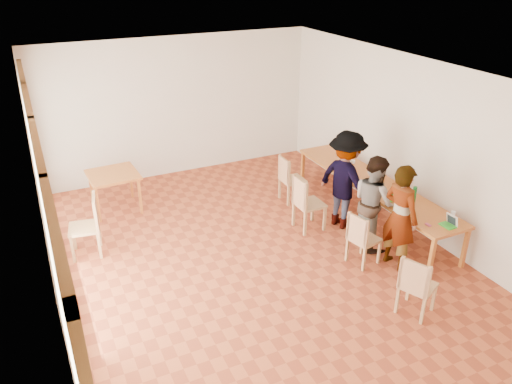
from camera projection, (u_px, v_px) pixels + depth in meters
ground at (257, 259)px, 8.17m from camera, size 8.00×8.00×0.00m
wall_back at (178, 107)px, 10.77m from camera, size 6.00×0.10×3.00m
wall_front at (458, 347)px, 4.26m from camera, size 6.00×0.10×3.00m
wall_right at (413, 145)px, 8.66m from camera, size 0.10×8.00×3.00m
window_wall at (49, 215)px, 6.38m from camera, size 0.10×8.00×3.00m
ceiling at (258, 74)px, 6.85m from camera, size 6.00×8.00×0.04m
communal_table at (373, 184)px, 9.10m from camera, size 0.80×4.00×0.75m
side_table at (113, 177)px, 9.46m from camera, size 0.90×0.90×0.75m
chair_near at (416, 281)px, 6.67m from camera, size 0.57×0.57×0.49m
chair_mid at (361, 234)px, 7.80m from camera, size 0.50×0.50×0.48m
chair_far at (305, 198)px, 8.77m from camera, size 0.48×0.48×0.54m
chair_empty at (288, 175)px, 9.80m from camera, size 0.44×0.44×0.50m
chair_spare at (90, 219)px, 8.06m from camera, size 0.55×0.55×0.55m
person_near at (400, 217)px, 7.64m from camera, size 0.50×0.69×1.73m
person_mid at (374, 202)px, 8.23m from camera, size 0.68×0.84×1.62m
person_far at (346, 180)px, 8.80m from camera, size 0.92×1.29×1.80m
laptop_near at (450, 223)px, 7.62m from camera, size 0.20×0.23×0.19m
laptop_mid at (394, 195)px, 8.46m from camera, size 0.27×0.30×0.22m
laptop_far at (344, 161)px, 9.83m from camera, size 0.27×0.29×0.20m
yellow_mug at (404, 193)px, 8.58m from camera, size 0.14×0.14×0.09m
green_bottle at (414, 195)px, 8.30m from camera, size 0.07×0.07×0.28m
clear_glass at (453, 214)px, 7.88m from camera, size 0.07×0.07×0.09m
condiment_cup at (353, 162)px, 9.87m from camera, size 0.08×0.08×0.06m
pink_phone at (428, 225)px, 7.65m from camera, size 0.05×0.10×0.01m
black_pouch at (374, 183)px, 8.94m from camera, size 0.16×0.26×0.09m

